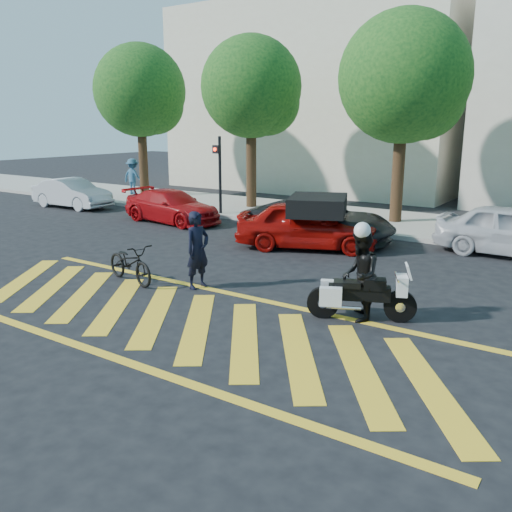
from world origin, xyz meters
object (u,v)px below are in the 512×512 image
Objects in this scene: police_motorcycle at (360,295)px; parked_mid_left at (318,221)px; officer_bike at (198,250)px; bicycle at (130,263)px; parked_far_left at (72,193)px; red_convertible at (307,225)px; officer_moto at (360,275)px; parked_left at (172,206)px.

parked_mid_left is at bearing 99.63° from police_motorcycle.
police_motorcycle is (3.94, 0.13, -0.39)m from officer_bike.
parked_mid_left is (1.60, 6.51, 0.20)m from bicycle.
officer_bike is 13.89m from parked_far_left.
officer_bike is 0.46× the size of parked_far_left.
parked_far_left is (-16.39, 6.02, 0.14)m from police_motorcycle.
officer_bike is 0.42× the size of red_convertible.
officer_moto is 0.36× the size of parked_mid_left.
officer_bike is at bearing 157.22° from police_motorcycle.
parked_mid_left is (-0.18, 1.00, -0.04)m from red_convertible.
officer_moto reaches higher than parked_left.
parked_mid_left is (-3.95, 5.80, -0.20)m from officer_moto.
officer_bike is at bearing -112.57° from officer_moto.
parked_far_left is (-16.38, 6.00, -0.24)m from officer_moto.
parked_left is 6.25m from parked_mid_left.
bicycle is (-1.63, -0.57, -0.42)m from officer_bike.
officer_bike is 0.36× the size of parked_mid_left.
red_convertible is 1.08× the size of parked_far_left.
parked_left is (-6.43, 1.00, -0.11)m from red_convertible.
officer_moto is 7.02m from parked_mid_left.
officer_moto is at bearing -112.03° from parked_far_left.
officer_moto is 0.42× the size of red_convertible.
parked_mid_left is at bearing -12.12° from red_convertible.
officer_moto reaches higher than bicycle.
bicycle is 5.62m from police_motorcycle.
officer_moto is 0.42× the size of parked_left.
bicycle is 5.62m from officer_moto.
police_motorcycle is 1.10× the size of officer_moto.
red_convertible is at bearing -93.54° from parked_left.
officer_bike is at bearing -118.18° from parked_far_left.
police_motorcycle is 0.50× the size of parked_far_left.
officer_bike is 4.95m from red_convertible.
officer_bike is 5.95m from parked_mid_left.
officer_moto is 0.45× the size of parked_far_left.
parked_mid_left is at bearing -0.72° from bicycle.
red_convertible is 6.51m from parked_left.
officer_bike is 8.65m from parked_left.
officer_bike is 1.01× the size of officer_moto.
officer_bike is 0.42× the size of parked_left.
officer_bike is 0.92× the size of police_motorcycle.
bicycle is 0.46× the size of parked_far_left.
officer_moto is at bearing -69.57° from bicycle.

